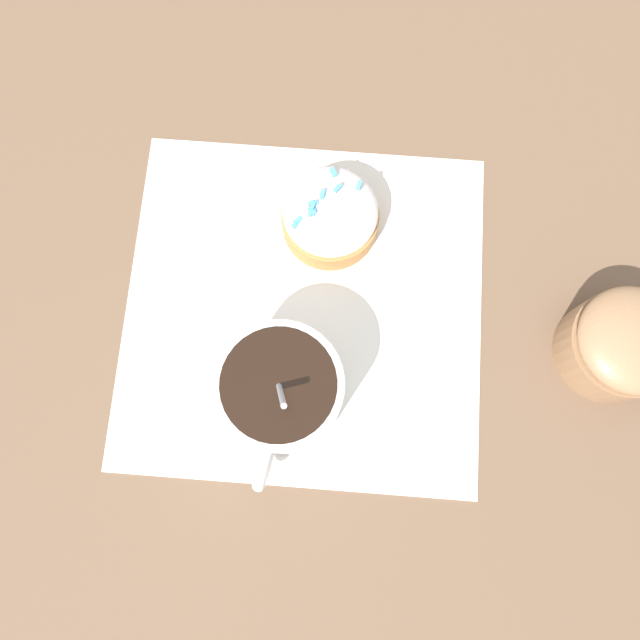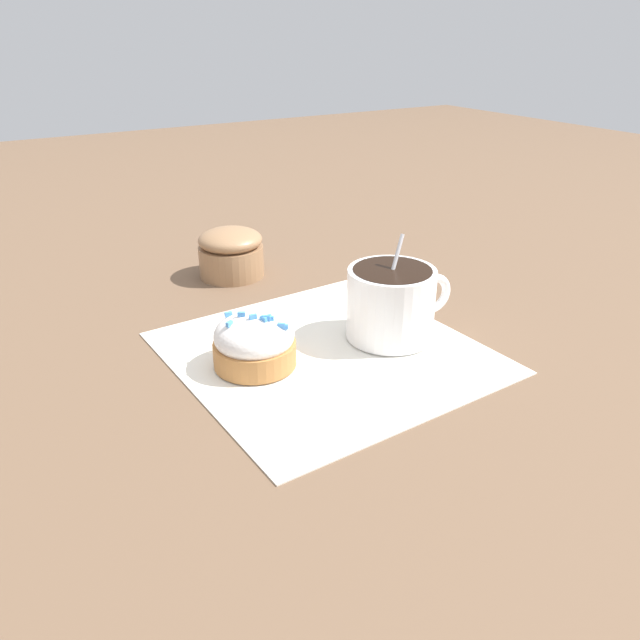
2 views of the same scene
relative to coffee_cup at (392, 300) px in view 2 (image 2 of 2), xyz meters
name	(u,v)px [view 2 (image 2 of 2)]	position (x,y,z in m)	size (l,w,h in m)	color
ground_plane	(326,353)	(-0.07, 0.01, -0.04)	(3.00, 3.00, 0.00)	brown
paper_napkin	(326,352)	(-0.07, 0.01, -0.04)	(0.29, 0.30, 0.00)	white
coffee_cup	(392,300)	(0.00, 0.00, 0.00)	(0.12, 0.09, 0.11)	white
frosted_pastry	(254,342)	(-0.15, 0.02, -0.02)	(0.08, 0.08, 0.06)	#B2753D
sugar_bowl	(231,252)	(-0.07, 0.25, -0.01)	(0.08, 0.08, 0.06)	#99704C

